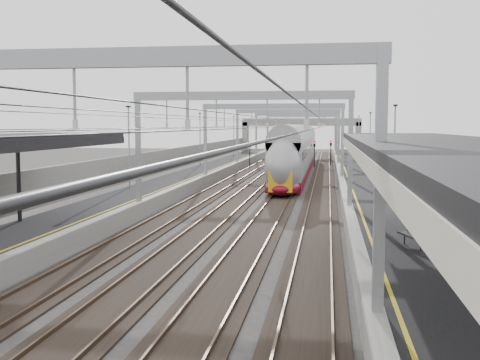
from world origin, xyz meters
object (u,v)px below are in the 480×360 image
(train, at_px, (297,155))
(bench, at_px, (415,233))
(overbridge, at_px, (301,127))
(signal_green, at_px, (250,150))

(train, relative_size, bench, 28.87)
(overbridge, height_order, signal_green, overbridge)
(overbridge, relative_size, bench, 12.12)
(overbridge, xyz_separation_m, train, (1.50, -43.58, -3.09))
(overbridge, height_order, train, overbridge)
(overbridge, relative_size, signal_green, 6.33)
(train, bearing_deg, signal_green, 125.91)
(train, bearing_deg, overbridge, 91.97)
(bench, bearing_deg, signal_green, 103.76)
(overbridge, xyz_separation_m, signal_green, (-5.20, -34.33, -2.89))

